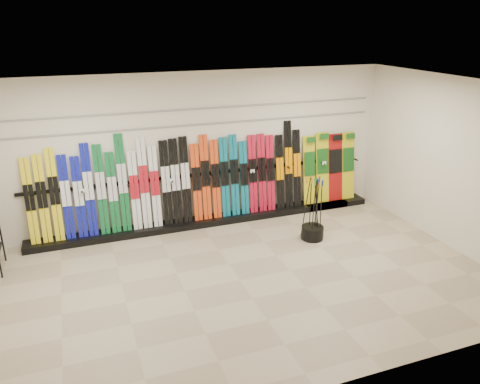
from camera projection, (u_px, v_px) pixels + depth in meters
name	position (u px, v px, depth m)	size (l,w,h in m)	color
floor	(240.00, 280.00, 7.42)	(8.00, 8.00, 0.00)	gray
back_wall	(195.00, 150.00, 9.10)	(8.00, 8.00, 0.00)	beige
right_wall	(453.00, 164.00, 8.20)	(5.00, 5.00, 0.00)	beige
ceiling	(240.00, 89.00, 6.38)	(8.00, 8.00, 0.00)	silver
ski_rack_base	(211.00, 220.00, 9.48)	(8.00, 0.40, 0.12)	black
skis	(176.00, 183.00, 9.02)	(5.38, 0.28, 1.83)	yellow
snowboards	(329.00, 168.00, 10.15)	(1.25, 0.23, 1.52)	gold
pole_bin	(312.00, 232.00, 8.79)	(0.42, 0.42, 0.25)	black
ski_poles	(315.00, 208.00, 8.63)	(0.32, 0.32, 1.18)	black
slatwall_rail_0	(195.00, 125.00, 8.91)	(7.60, 0.02, 0.03)	gray
slatwall_rail_1	(194.00, 109.00, 8.80)	(7.60, 0.02, 0.03)	gray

